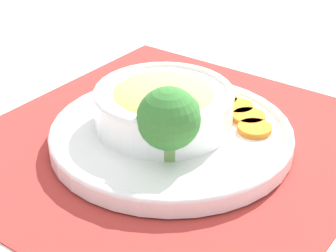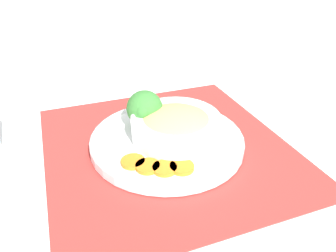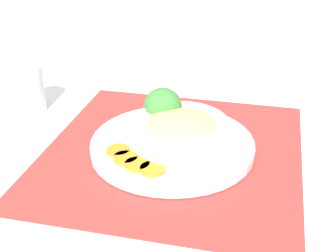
{
  "view_description": "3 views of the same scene",
  "coord_description": "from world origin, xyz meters",
  "views": [
    {
      "loc": [
        0.45,
        0.31,
        0.34
      ],
      "look_at": [
        0.02,
        0.01,
        0.04
      ],
      "focal_mm": 60.0,
      "sensor_mm": 36.0,
      "label": 1
    },
    {
      "loc": [
        -0.46,
        0.17,
        0.33
      ],
      "look_at": [
        0.01,
        -0.01,
        0.04
      ],
      "focal_mm": 35.0,
      "sensor_mm": 36.0,
      "label": 2
    },
    {
      "loc": [
        -0.66,
        -0.14,
        0.4
      ],
      "look_at": [
        0.0,
        0.01,
        0.05
      ],
      "focal_mm": 50.0,
      "sensor_mm": 36.0,
      "label": 3
    }
  ],
  "objects": [
    {
      "name": "carrot_slice_far",
      "position": [
        -0.09,
        0.04,
        0.02
      ],
      "size": [
        0.04,
        0.04,
        0.01
      ],
      "color": "orange",
      "rests_on": "plate"
    },
    {
      "name": "carrot_slice_extra",
      "position": [
        -0.09,
        0.01,
        0.02
      ],
      "size": [
        0.04,
        0.04,
        0.01
      ],
      "color": "orange",
      "rests_on": "plate"
    },
    {
      "name": "carrot_slice_middle",
      "position": [
        -0.07,
        0.06,
        0.02
      ],
      "size": [
        0.04,
        0.04,
        0.01
      ],
      "color": "orange",
      "rests_on": "plate"
    },
    {
      "name": "bowl",
      "position": [
        -0.01,
        -0.01,
        0.05
      ],
      "size": [
        0.16,
        0.16,
        0.05
      ],
      "color": "white",
      "rests_on": "plate"
    },
    {
      "name": "broccoli_floret",
      "position": [
        0.04,
        0.03,
        0.06
      ],
      "size": [
        0.07,
        0.07,
        0.08
      ],
      "color": "#759E51",
      "rests_on": "plate"
    },
    {
      "name": "carrot_slice_near",
      "position": [
        -0.05,
        0.08,
        0.02
      ],
      "size": [
        0.04,
        0.04,
        0.01
      ],
      "color": "orange",
      "rests_on": "plate"
    },
    {
      "name": "ground_plane",
      "position": [
        0.0,
        0.0,
        0.0
      ],
      "size": [
        4.0,
        4.0,
        0.0
      ],
      "primitive_type": "plane",
      "color": "white"
    },
    {
      "name": "placemat",
      "position": [
        0.0,
        0.0,
        0.0
      ],
      "size": [
        0.45,
        0.43,
        0.0
      ],
      "color": "#B2332D",
      "rests_on": "ground_plane"
    },
    {
      "name": "plate",
      "position": [
        0.0,
        0.0,
        0.02
      ],
      "size": [
        0.27,
        0.27,
        0.02
      ],
      "color": "white",
      "rests_on": "placemat"
    }
  ]
}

